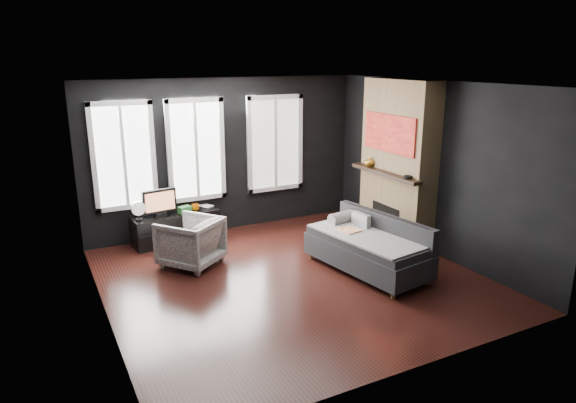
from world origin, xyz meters
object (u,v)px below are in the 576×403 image
monitor (159,201)px  mantel_vase (369,161)px  armchair (190,240)px  book (202,201)px  mug (195,207)px  media_console (176,227)px  sofa (367,245)px

monitor → mantel_vase: (3.34, -1.15, 0.56)m
armchair → book: bearing=-152.9°
mug → mantel_vase: mantel_vase is taller
armchair → monitor: monitor is taller
monitor → mantel_vase: size_ratio=3.20×
media_console → monitor: bearing=-177.5°
mug → mantel_vase: (2.72, -1.21, 0.75)m
media_console → book: size_ratio=6.00×
monitor → armchair: bearing=-89.0°
armchair → monitor: 1.13m
sofa → mug: bearing=116.2°
sofa → media_console: (-2.13, 2.51, -0.16)m
mug → media_console: bearing=-177.4°
media_console → mug: mug is taller
media_console → mug: size_ratio=10.67×
sofa → mug: 3.09m
armchair → sofa: bearing=110.2°
sofa → book: 3.10m
armchair → monitor: size_ratio=1.40×
sofa → armchair: sofa is taller
monitor → book: size_ratio=2.39×
monitor → mug: 0.65m
sofa → armchair: bearing=138.7°
sofa → mantel_vase: size_ratio=10.44×
mantel_vase → media_console: bearing=158.9°
book → monitor: bearing=-167.7°
armchair → book: armchair is taller
armchair → media_console: size_ratio=0.56×
media_console → book: bearing=7.5°
media_console → mug: bearing=-3.9°
media_console → mantel_vase: bearing=-27.6°
sofa → media_console: sofa is taller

